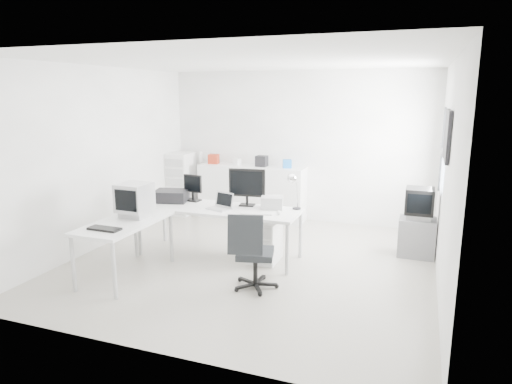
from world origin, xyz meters
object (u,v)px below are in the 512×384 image
(laptop, at_px, (219,202))
(sideboard, at_px, (252,192))
(drawer_pedestal, at_px, (265,241))
(tv_cabinet, at_px, (417,237))
(office_chair, at_px, (255,250))
(crt_monitor, at_px, (134,199))
(filing_cabinet, at_px, (181,184))
(inkjet_printer, at_px, (171,196))
(main_desk, at_px, (219,232))
(side_desk, at_px, (126,249))
(lcd_monitor_large, at_px, (247,187))
(crt_tv, at_px, (419,204))
(lcd_monitor_small, at_px, (193,188))
(laser_printer, at_px, (272,202))

(laptop, distance_m, sideboard, 2.30)
(drawer_pedestal, bearing_deg, sideboard, 115.19)
(sideboard, bearing_deg, tv_cabinet, -20.12)
(office_chair, distance_m, tv_cabinet, 2.68)
(crt_monitor, distance_m, filing_cabinet, 3.00)
(inkjet_printer, distance_m, crt_monitor, 0.96)
(main_desk, height_order, sideboard, sideboard)
(sideboard, bearing_deg, inkjet_printer, -105.28)
(office_chair, bearing_deg, side_desk, 172.92)
(tv_cabinet, xyz_separation_m, sideboard, (-3.05, 1.12, 0.23))
(laptop, bearing_deg, lcd_monitor_large, 68.66)
(office_chair, height_order, filing_cabinet, filing_cabinet)
(laptop, distance_m, crt_tv, 2.94)
(lcd_monitor_small, xyz_separation_m, office_chair, (1.45, -1.13, -0.45))
(drawer_pedestal, height_order, sideboard, sideboard)
(laptop, xyz_separation_m, laser_printer, (0.70, 0.32, -0.02))
(lcd_monitor_large, xyz_separation_m, filing_cabinet, (-2.09, 1.74, -0.42))
(main_desk, relative_size, drawer_pedestal, 4.00)
(inkjet_printer, distance_m, lcd_monitor_small, 0.35)
(laser_printer, bearing_deg, sideboard, 103.11)
(drawer_pedestal, distance_m, office_chair, 0.97)
(inkjet_printer, bearing_deg, crt_tv, 0.83)
(laptop, bearing_deg, crt_tv, 41.97)
(main_desk, bearing_deg, crt_tv, 20.55)
(office_chair, bearing_deg, sideboard, 97.08)
(lcd_monitor_small, distance_m, filing_cabinet, 2.13)
(crt_monitor, bearing_deg, crt_tv, 29.13)
(drawer_pedestal, relative_size, crt_tv, 1.20)
(laptop, bearing_deg, inkjet_printer, -173.27)
(crt_monitor, xyz_separation_m, tv_cabinet, (3.61, 1.89, -0.70))
(side_desk, height_order, lcd_monitor_small, lcd_monitor_small)
(inkjet_printer, bearing_deg, laptop, -26.21)
(main_desk, height_order, filing_cabinet, filing_cabinet)
(tv_cabinet, height_order, sideboard, sideboard)
(main_desk, distance_m, office_chair, 1.26)
(side_desk, height_order, filing_cabinet, filing_cabinet)
(side_desk, relative_size, office_chair, 1.41)
(inkjet_printer, bearing_deg, laser_printer, -9.39)
(crt_monitor, bearing_deg, inkjet_printer, 91.57)
(lcd_monitor_small, height_order, crt_monitor, crt_monitor)
(crt_monitor, relative_size, tv_cabinet, 0.84)
(drawer_pedestal, xyz_separation_m, filing_cabinet, (-2.44, 1.94, 0.32))
(laser_printer, distance_m, crt_tv, 2.17)
(inkjet_printer, distance_m, crt_tv, 3.73)
(laptop, bearing_deg, main_desk, 135.83)
(drawer_pedestal, xyz_separation_m, crt_monitor, (-1.55, -0.90, 0.69))
(office_chair, xyz_separation_m, sideboard, (-1.18, 3.03, 0.02))
(main_desk, height_order, lcd_monitor_small, lcd_monitor_small)
(main_desk, distance_m, crt_tv, 2.98)
(crt_monitor, height_order, filing_cabinet, filing_cabinet)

